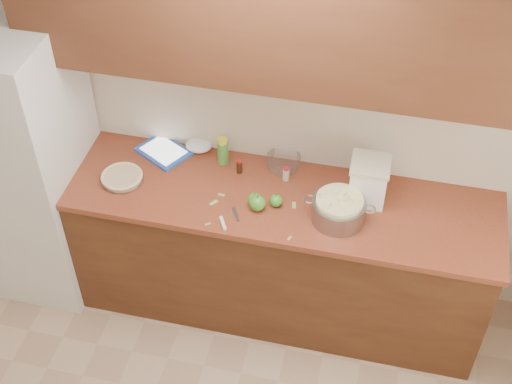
% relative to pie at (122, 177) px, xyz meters
% --- Properties ---
extents(counter_run, '(2.64, 0.68, 0.92)m').
position_rel_pie_xyz_m(counter_run, '(0.80, 0.06, -0.48)').
color(counter_run, '#543017').
rests_on(counter_run, ground).
extents(upper_cabinets, '(2.60, 0.34, 0.70)m').
position_rel_pie_xyz_m(upper_cabinets, '(0.80, 0.22, 1.01)').
color(upper_cabinets, '#552C1A').
rests_on(upper_cabinets, room_shell).
extents(fridge, '(0.70, 0.70, 1.80)m').
position_rel_pie_xyz_m(fridge, '(-0.64, 0.03, -0.04)').
color(fridge, silver).
rests_on(fridge, ground).
extents(pie, '(0.24, 0.24, 0.04)m').
position_rel_pie_xyz_m(pie, '(0.00, 0.00, 0.00)').
color(pie, silver).
rests_on(pie, counter_run).
extents(colander, '(0.39, 0.29, 0.14)m').
position_rel_pie_xyz_m(colander, '(1.23, -0.03, 0.05)').
color(colander, gray).
rests_on(colander, counter_run).
extents(flour_canister, '(0.21, 0.21, 0.26)m').
position_rel_pie_xyz_m(flour_canister, '(1.36, 0.17, 0.11)').
color(flour_canister, white).
rests_on(flour_canister, counter_run).
extents(tablet, '(0.36, 0.33, 0.02)m').
position_rel_pie_xyz_m(tablet, '(0.15, 0.28, -0.01)').
color(tablet, blue).
rests_on(tablet, counter_run).
extents(paring_knife, '(0.11, 0.19, 0.02)m').
position_rel_pie_xyz_m(paring_knife, '(0.65, -0.20, -0.01)').
color(paring_knife, gray).
rests_on(paring_knife, counter_run).
extents(lemon_bottle, '(0.06, 0.06, 0.18)m').
position_rel_pie_xyz_m(lemon_bottle, '(0.52, 0.28, 0.06)').
color(lemon_bottle, '#4C8C38').
rests_on(lemon_bottle, counter_run).
extents(cinnamon_shaker, '(0.04, 0.04, 0.09)m').
position_rel_pie_xyz_m(cinnamon_shaker, '(0.90, 0.21, 0.02)').
color(cinnamon_shaker, beige).
rests_on(cinnamon_shaker, counter_run).
extents(vanilla_bottle, '(0.03, 0.03, 0.09)m').
position_rel_pie_xyz_m(vanilla_bottle, '(0.63, 0.21, 0.02)').
color(vanilla_bottle, black).
rests_on(vanilla_bottle, counter_run).
extents(mixing_bowl, '(0.20, 0.20, 0.07)m').
position_rel_pie_xyz_m(mixing_bowl, '(0.87, 0.32, 0.02)').
color(mixing_bowl, silver).
rests_on(mixing_bowl, counter_run).
extents(paper_towel, '(0.18, 0.16, 0.06)m').
position_rel_pie_xyz_m(paper_towel, '(0.35, 0.36, 0.01)').
color(paper_towel, white).
rests_on(paper_towel, counter_run).
extents(apple_left, '(0.08, 0.08, 0.09)m').
position_rel_pie_xyz_m(apple_left, '(0.78, -0.03, 0.02)').
color(apple_left, '#419027').
rests_on(apple_left, counter_run).
extents(apple_center, '(0.07, 0.07, 0.08)m').
position_rel_pie_xyz_m(apple_center, '(0.89, -0.00, 0.02)').
color(apple_center, '#419027').
rests_on(apple_center, counter_run).
extents(apple_front, '(0.09, 0.09, 0.10)m').
position_rel_pie_xyz_m(apple_front, '(0.80, -0.05, 0.02)').
color(apple_front, '#419027').
rests_on(apple_front, counter_run).
extents(peel_a, '(0.03, 0.03, 0.00)m').
position_rel_pie_xyz_m(peel_a, '(0.57, -0.22, -0.02)').
color(peel_a, '#85BA5A').
rests_on(peel_a, counter_run).
extents(peel_b, '(0.03, 0.05, 0.00)m').
position_rel_pie_xyz_m(peel_b, '(0.99, 0.02, -0.02)').
color(peel_b, '#85BA5A').
rests_on(peel_b, counter_run).
extents(peel_c, '(0.04, 0.02, 0.00)m').
position_rel_pie_xyz_m(peel_c, '(0.58, 0.01, -0.02)').
color(peel_c, '#85BA5A').
rests_on(peel_c, counter_run).
extents(peel_d, '(0.02, 0.03, 0.00)m').
position_rel_pie_xyz_m(peel_d, '(1.01, -0.23, -0.02)').
color(peel_d, '#85BA5A').
rests_on(peel_d, counter_run).
extents(peel_e, '(0.05, 0.05, 0.00)m').
position_rel_pie_xyz_m(peel_e, '(0.55, -0.06, -0.02)').
color(peel_e, '#85BA5A').
rests_on(peel_e, counter_run).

